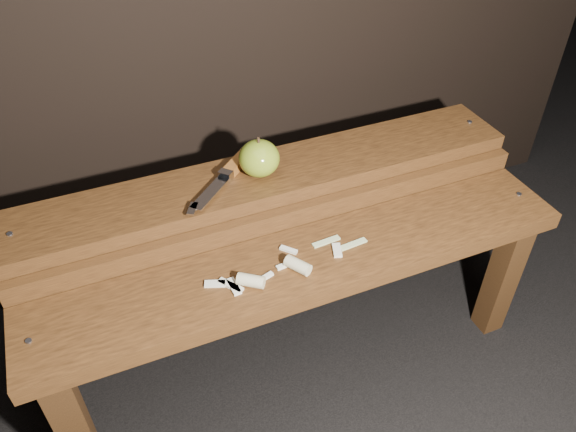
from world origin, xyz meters
name	(u,v)px	position (x,y,z in m)	size (l,w,h in m)	color
ground	(297,358)	(0.00, 0.00, 0.00)	(60.00, 60.00, 0.00)	black
bench_front_tier	(310,283)	(0.00, -0.06, 0.35)	(1.20, 0.20, 0.42)	#351E0D
bench_rear_tier	(271,201)	(0.00, 0.17, 0.41)	(1.20, 0.21, 0.50)	#351E0D
apple	(259,158)	(-0.02, 0.17, 0.54)	(0.09, 0.09, 0.10)	olive
knife	(232,169)	(-0.08, 0.20, 0.51)	(0.22, 0.20, 0.02)	brown
apple_scraps	(276,271)	(-0.08, -0.07, 0.43)	(0.37, 0.11, 0.03)	beige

